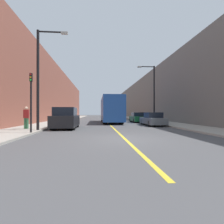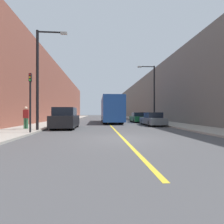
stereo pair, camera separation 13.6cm
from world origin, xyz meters
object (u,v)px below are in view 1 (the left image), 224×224
at_px(bus, 111,109).
at_px(traffic_light, 31,100).
at_px(car_right_near, 153,120).
at_px(street_lamp_left, 40,73).
at_px(street_lamp_right, 153,91).
at_px(car_right_mid, 138,118).
at_px(parked_suv_left, 66,119).
at_px(pedestrian, 26,117).

height_order(bus, traffic_light, traffic_light).
bearing_deg(car_right_near, traffic_light, -146.37).
xyz_separation_m(street_lamp_left, street_lamp_right, (11.51, 8.69, -0.06)).
relative_size(car_right_mid, traffic_light, 1.10).
distance_m(parked_suv_left, car_right_mid, 12.96).
xyz_separation_m(parked_suv_left, car_right_mid, (8.80, 9.52, -0.21)).
bearing_deg(bus, traffic_light, -115.69).
xyz_separation_m(car_right_near, pedestrian, (-11.83, -4.21, 0.39)).
distance_m(bus, car_right_near, 7.54).
bearing_deg(street_lamp_right, car_right_near, -108.51).
relative_size(street_lamp_left, street_lamp_right, 1.02).
bearing_deg(traffic_light, car_right_mid, 52.50).
xyz_separation_m(car_right_mid, pedestrian, (-11.73, -10.75, 0.39)).
bearing_deg(traffic_light, bus, 64.31).
xyz_separation_m(bus, car_right_mid, (4.04, 0.36, -1.22)).
distance_m(parked_suv_left, street_lamp_right, 12.38).
distance_m(car_right_mid, traffic_light, 17.09).
bearing_deg(bus, parked_suv_left, -117.49).
height_order(bus, car_right_near, bus).
height_order(car_right_near, traffic_light, traffic_light).
distance_m(bus, car_right_mid, 4.23).
height_order(street_lamp_right, traffic_light, street_lamp_right).
distance_m(bus, street_lamp_right, 6.45).
height_order(car_right_mid, traffic_light, traffic_light).
distance_m(car_right_mid, pedestrian, 15.91).
height_order(bus, car_right_mid, bus).
bearing_deg(traffic_light, car_right_near, 33.63).
bearing_deg(street_lamp_left, street_lamp_right, 37.06).
xyz_separation_m(bus, parked_suv_left, (-4.76, -9.15, -1.01)).
height_order(bus, street_lamp_left, street_lamp_left).
xyz_separation_m(parked_suv_left, car_right_near, (8.91, 2.98, -0.21)).
relative_size(bus, street_lamp_right, 1.53).
height_order(car_right_near, car_right_mid, car_right_mid).
relative_size(parked_suv_left, car_right_near, 0.97).
distance_m(car_right_near, traffic_light, 12.67).
xyz_separation_m(bus, street_lamp_left, (-6.23, -11.48, 2.50)).
height_order(parked_suv_left, car_right_mid, parked_suv_left).
bearing_deg(bus, pedestrian, -126.51).
bearing_deg(parked_suv_left, car_right_mid, 47.24).
bearing_deg(parked_suv_left, pedestrian, -157.14).
xyz_separation_m(bus, street_lamp_right, (5.28, -2.79, 2.44)).
relative_size(car_right_mid, street_lamp_right, 0.58).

